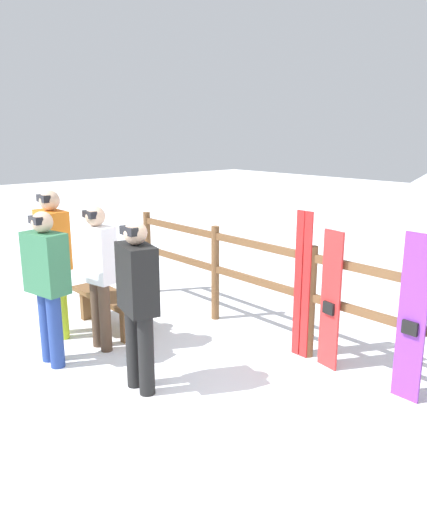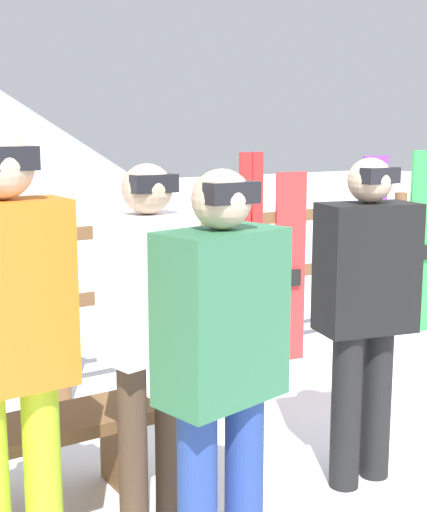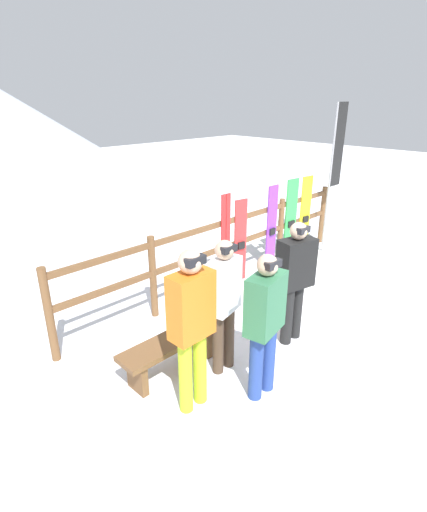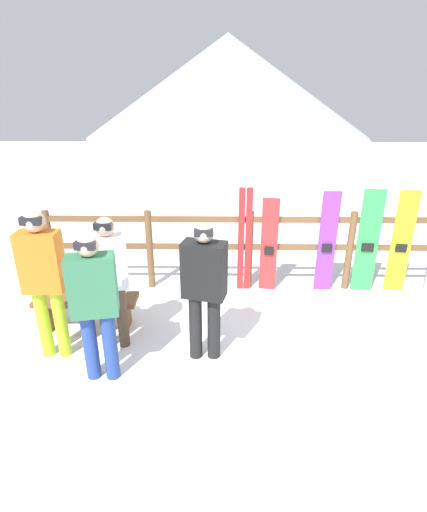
{
  "view_description": "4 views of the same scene",
  "coord_description": "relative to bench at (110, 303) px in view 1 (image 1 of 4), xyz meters",
  "views": [
    {
      "loc": [
        2.97,
        -2.41,
        2.32
      ],
      "look_at": [
        -0.87,
        1.04,
        1.03
      ],
      "focal_mm": 35.0,
      "sensor_mm": 36.0,
      "label": 1
    },
    {
      "loc": [
        -2.97,
        -2.49,
        1.71
      ],
      "look_at": [
        -0.71,
        1.05,
        0.97
      ],
      "focal_mm": 50.0,
      "sensor_mm": 36.0,
      "label": 2
    },
    {
      "loc": [
        -4.42,
        -2.55,
        2.95
      ],
      "look_at": [
        -0.95,
        0.95,
        0.96
      ],
      "focal_mm": 28.0,
      "sensor_mm": 36.0,
      "label": 3
    },
    {
      "loc": [
        -0.44,
        -3.86,
        2.8
      ],
      "look_at": [
        -0.52,
        0.89,
        0.81
      ],
      "focal_mm": 28.0,
      "sensor_mm": 36.0,
      "label": 4
    }
  ],
  "objects": [
    {
      "name": "person_orange",
      "position": [
        -0.19,
        -0.58,
        0.68
      ],
      "size": [
        0.43,
        0.24,
        1.7
      ],
      "color": "#B7D826",
      "rests_on": "ground"
    },
    {
      "name": "person_plaid_green",
      "position": [
        0.44,
        -0.95,
        0.6
      ],
      "size": [
        0.49,
        0.33,
        1.58
      ],
      "color": "navy",
      "rests_on": "ground"
    },
    {
      "name": "snowboard_purple",
      "position": [
        3.21,
        1.09,
        0.44
      ],
      "size": [
        0.26,
        0.06,
        1.51
      ],
      "color": "purple",
      "rests_on": "ground"
    },
    {
      "name": "snowboard_red",
      "position": [
        2.37,
        1.09,
        0.39
      ],
      "size": [
        0.24,
        0.08,
        1.41
      ],
      "color": "red",
      "rests_on": "ground"
    },
    {
      "name": "fence",
      "position": [
        2.09,
        1.15,
        0.41
      ],
      "size": [
        6.0,
        0.1,
        1.2
      ],
      "color": "brown",
      "rests_on": "ground"
    },
    {
      "name": "ski_pair_red",
      "position": [
        2.02,
        1.09,
        0.47
      ],
      "size": [
        0.19,
        0.02,
        1.56
      ],
      "color": "red",
      "rests_on": "ground"
    },
    {
      "name": "ground_plane",
      "position": [
        2.09,
        -0.47,
        -0.31
      ],
      "size": [
        40.0,
        40.0,
        0.0
      ],
      "primitive_type": "plane",
      "color": "white"
    },
    {
      "name": "bench",
      "position": [
        0.0,
        0.0,
        0.0
      ],
      "size": [
        1.26,
        0.36,
        0.42
      ],
      "color": "brown",
      "rests_on": "ground"
    },
    {
      "name": "person_white",
      "position": [
        0.45,
        -0.38,
        0.61
      ],
      "size": [
        0.43,
        0.29,
        1.58
      ],
      "color": "#4C3828",
      "rests_on": "ground"
    },
    {
      "name": "person_black",
      "position": [
        1.5,
        -0.58,
        0.6
      ],
      "size": [
        0.5,
        0.35,
        1.59
      ],
      "color": "black",
      "rests_on": "ground"
    }
  ]
}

